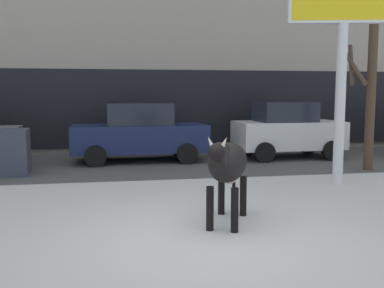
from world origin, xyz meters
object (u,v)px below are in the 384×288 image
(pedestrian_near_billboard, at_px, (360,124))
(bare_tree_left_lot, at_px, (369,90))
(car_white_hatchback, at_px, (287,130))
(pedestrian_far_left, at_px, (132,127))
(cow_black, at_px, (227,164))
(car_navy_sedan, at_px, (139,133))
(pedestrian_by_cars, at_px, (120,127))

(pedestrian_near_billboard, bearing_deg, bare_tree_left_lot, -119.33)
(car_white_hatchback, height_order, pedestrian_far_left, car_white_hatchback)
(pedestrian_far_left, xyz_separation_m, bare_tree_left_lot, (6.29, -5.68, 1.37))
(car_white_hatchback, xyz_separation_m, bare_tree_left_lot, (1.28, -2.64, 1.32))
(cow_black, bearing_deg, car_navy_sedan, 97.88)
(cow_black, height_order, pedestrian_far_left, pedestrian_far_left)
(cow_black, height_order, car_navy_sedan, car_navy_sedan)
(pedestrian_far_left, distance_m, bare_tree_left_lot, 8.59)
(pedestrian_by_cars, distance_m, bare_tree_left_lot, 8.90)
(cow_black, distance_m, car_navy_sedan, 7.21)
(pedestrian_far_left, bearing_deg, pedestrian_near_billboard, 0.00)
(car_navy_sedan, distance_m, pedestrian_near_billboard, 9.81)
(pedestrian_by_cars, bearing_deg, car_white_hatchback, -29.28)
(cow_black, bearing_deg, pedestrian_by_cars, 98.63)
(pedestrian_near_billboard, bearing_deg, cow_black, -129.70)
(car_white_hatchback, height_order, pedestrian_by_cars, car_white_hatchback)
(pedestrian_far_left, bearing_deg, bare_tree_left_lot, -42.09)
(pedestrian_by_cars, bearing_deg, pedestrian_far_left, 0.00)
(pedestrian_by_cars, bearing_deg, car_navy_sedan, -79.55)
(cow_black, xyz_separation_m, bare_tree_left_lot, (5.18, 4.40, 1.25))
(pedestrian_near_billboard, relative_size, bare_tree_left_lot, 0.40)
(cow_black, relative_size, car_white_hatchback, 0.54)
(car_white_hatchback, bearing_deg, pedestrian_by_cars, 150.72)
(car_navy_sedan, height_order, bare_tree_left_lot, bare_tree_left_lot)
(pedestrian_by_cars, xyz_separation_m, pedestrian_far_left, (0.42, 0.00, 0.00))
(cow_black, xyz_separation_m, pedestrian_near_billboard, (8.37, 10.08, -0.11))
(pedestrian_by_cars, height_order, pedestrian_far_left, same)
(car_white_hatchback, relative_size, pedestrian_far_left, 2.05)
(pedestrian_by_cars, bearing_deg, pedestrian_near_billboard, 0.00)
(car_navy_sedan, distance_m, pedestrian_by_cars, 2.99)
(car_white_hatchback, xyz_separation_m, pedestrian_by_cars, (-5.43, 3.05, -0.05))
(pedestrian_by_cars, bearing_deg, bare_tree_left_lot, -40.26)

